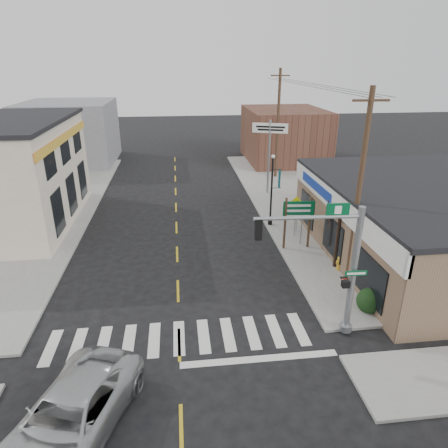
{
  "coord_description": "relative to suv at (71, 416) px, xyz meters",
  "views": [
    {
      "loc": [
        0.25,
        -12.92,
        10.45
      ],
      "look_at": [
        2.45,
        5.49,
        2.8
      ],
      "focal_mm": 32.0,
      "sensor_mm": 36.0,
      "label": 1
    }
  ],
  "objects": [
    {
      "name": "utility_pole_far",
      "position": [
        12.7,
        27.03,
        4.32
      ],
      "size": [
        1.68,
        0.25,
        9.68
      ],
      "rotation": [
        0.0,
        0.0,
        -0.11
      ],
      "color": "#452C20",
      "rests_on": "sidewalk_right"
    },
    {
      "name": "traffic_signal_pole",
      "position": [
        9.36,
        3.71,
        2.68
      ],
      "size": [
        4.4,
        0.37,
        5.57
      ],
      "rotation": [
        0.0,
        0.0,
        -0.04
      ],
      "color": "gray",
      "rests_on": "sidewalk_right"
    },
    {
      "name": "ground",
      "position": [
        3.2,
        3.79,
        -0.77
      ],
      "size": [
        140.0,
        140.0,
        0.0
      ],
      "primitive_type": "plane",
      "color": "black",
      "rests_on": "ground"
    },
    {
      "name": "bldg_distant_left",
      "position": [
        -7.8,
        35.79,
        2.43
      ],
      "size": [
        9.0,
        10.0,
        6.4
      ],
      "primitive_type": "cube",
      "color": "gray",
      "rests_on": "ground"
    },
    {
      "name": "ped_crossing_sign",
      "position": [
        10.59,
        13.24,
        1.16
      ],
      "size": [
        1.02,
        0.07,
        2.63
      ],
      "rotation": [
        0.0,
        0.0,
        -0.41
      ],
      "color": "gray",
      "rests_on": "sidewalk_right"
    },
    {
      "name": "dance_center_sign",
      "position": [
        10.86,
        22.17,
        3.92
      ],
      "size": [
        2.81,
        0.18,
        5.97
      ],
      "rotation": [
        0.0,
        0.0,
        -0.35
      ],
      "color": "gray",
      "rests_on": "sidewalk_right"
    },
    {
      "name": "fire_hydrant",
      "position": [
        11.7,
        8.66,
        -0.22
      ],
      "size": [
        0.25,
        0.25,
        0.78
      ],
      "rotation": [
        0.0,
        0.0,
        0.28
      ],
      "color": "gold",
      "rests_on": "sidewalk_right"
    },
    {
      "name": "bldg_distant_right",
      "position": [
        15.2,
        33.79,
        2.03
      ],
      "size": [
        8.0,
        10.0,
        5.6
      ],
      "primitive_type": "cube",
      "color": "brown",
      "rests_on": "ground"
    },
    {
      "name": "utility_pole_near",
      "position": [
        11.75,
        7.65,
        4.14
      ],
      "size": [
        1.62,
        0.24,
        9.33
      ],
      "rotation": [
        0.0,
        0.0,
        -0.04
      ],
      "color": "#402B22",
      "rests_on": "sidewalk_right"
    },
    {
      "name": "center_line",
      "position": [
        3.2,
        11.79,
        -0.77
      ],
      "size": [
        0.12,
        56.0,
        0.01
      ],
      "primitive_type": "cube",
      "color": "gold",
      "rests_on": "ground"
    },
    {
      "name": "shrub_front",
      "position": [
        11.64,
        5.03,
        -0.21
      ],
      "size": [
        1.15,
        1.15,
        0.86
      ],
      "primitive_type": "ellipsoid",
      "color": "#1E381A",
      "rests_on": "sidewalk_right"
    },
    {
      "name": "crosswalk",
      "position": [
        3.2,
        4.19,
        -0.77
      ],
      "size": [
        11.0,
        2.2,
        0.01
      ],
      "primitive_type": "cube",
      "color": "silver",
      "rests_on": "ground"
    },
    {
      "name": "shrub_back",
      "position": [
        12.41,
        13.34,
        -0.2
      ],
      "size": [
        1.19,
        1.19,
        0.89
      ],
      "primitive_type": "ellipsoid",
      "color": "black",
      "rests_on": "sidewalk_right"
    },
    {
      "name": "sidewalk_left",
      "position": [
        -5.8,
        16.79,
        -0.71
      ],
      "size": [
        6.0,
        38.0,
        0.13
      ],
      "primitive_type": "cube",
      "color": "gray",
      "rests_on": "ground"
    },
    {
      "name": "guide_sign",
      "position": [
        10.21,
        11.57,
        1.36
      ],
      "size": [
        1.79,
        0.14,
        3.14
      ],
      "rotation": [
        0.0,
        0.0,
        -0.09
      ],
      "color": "#4C3523",
      "rests_on": "sidewalk_right"
    },
    {
      "name": "lamp_post",
      "position": [
        9.56,
        15.29,
        2.13
      ],
      "size": [
        0.62,
        0.49,
        4.77
      ],
      "rotation": [
        0.0,
        0.0,
        0.42
      ],
      "color": "black",
      "rests_on": "sidewalk_right"
    },
    {
      "name": "bare_tree",
      "position": [
        11.63,
        9.07,
        2.69
      ],
      "size": [
        2.12,
        2.12,
        4.24
      ],
      "rotation": [
        0.0,
        0.0,
        -0.42
      ],
      "color": "black",
      "rests_on": "sidewalk_right"
    },
    {
      "name": "sidewalk_right",
      "position": [
        12.2,
        16.79,
        -0.71
      ],
      "size": [
        6.0,
        38.0,
        0.13
      ],
      "primitive_type": "cube",
      "color": "gray",
      "rests_on": "ground"
    },
    {
      "name": "thrift_store",
      "position": [
        17.7,
        9.79,
        1.23
      ],
      "size": [
        12.0,
        14.0,
        4.0
      ],
      "primitive_type": "cube",
      "color": "#7B6049",
      "rests_on": "ground"
    },
    {
      "name": "suv",
      "position": [
        0.0,
        0.0,
        0.0
      ],
      "size": [
        4.3,
        6.11,
        1.55
      ],
      "primitive_type": "imported",
      "rotation": [
        0.0,
        0.0,
        -0.35
      ],
      "color": "#B6BABC",
      "rests_on": "ground"
    }
  ]
}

